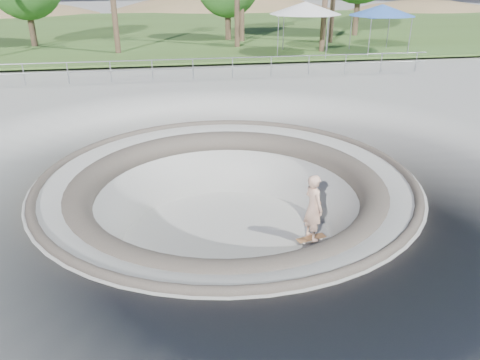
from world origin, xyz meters
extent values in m
plane|color=#969591|center=(0.00, 0.00, 0.00)|extent=(180.00, 180.00, 0.00)
torus|color=#969591|center=(0.00, 0.00, -2.00)|extent=(14.00, 14.00, 4.00)
cylinder|color=#969591|center=(0.00, 0.00, -1.95)|extent=(6.60, 6.60, 0.10)
torus|color=#534D42|center=(0.00, 0.00, -0.02)|extent=(10.24, 10.24, 0.24)
torus|color=#534D42|center=(0.00, 0.00, -0.45)|extent=(8.91, 8.91, 0.81)
cube|color=#395421|center=(0.00, 34.00, 0.22)|extent=(180.00, 36.00, 0.12)
ellipsoid|color=brown|center=(-22.00, 55.00, -6.44)|extent=(50.40, 36.00, 23.40)
ellipsoid|color=brown|center=(8.00, 60.00, -7.87)|extent=(61.60, 44.00, 28.60)
ellipsoid|color=brown|center=(35.00, 52.00, -5.36)|extent=(42.00, 30.00, 19.50)
cylinder|color=gray|center=(0.00, 12.00, 1.17)|extent=(25.00, 0.05, 0.05)
cylinder|color=gray|center=(0.00, 12.00, 0.72)|extent=(25.00, 0.05, 0.05)
cube|color=brown|center=(2.33, -0.59, -1.82)|extent=(0.91, 0.46, 0.02)
cylinder|color=#A2A2A7|center=(2.33, -0.59, -1.86)|extent=(0.08, 0.19, 0.04)
cylinder|color=#A2A2A7|center=(2.33, -0.59, -1.86)|extent=(0.08, 0.19, 0.04)
cylinder|color=white|center=(2.33, -0.59, -1.87)|extent=(0.07, 0.05, 0.07)
cylinder|color=white|center=(2.33, -0.59, -1.87)|extent=(0.07, 0.05, 0.07)
cylinder|color=white|center=(2.33, -0.59, -1.87)|extent=(0.07, 0.05, 0.07)
cylinder|color=white|center=(2.33, -0.59, -1.87)|extent=(0.07, 0.05, 0.07)
imported|color=#D7A68B|center=(2.33, -0.59, -0.83)|extent=(0.65, 0.82, 1.96)
cylinder|color=gray|center=(6.02, 16.53, 1.44)|extent=(0.06, 0.06, 2.31)
cylinder|color=gray|center=(8.97, 16.53, 1.44)|extent=(0.06, 0.06, 2.31)
cylinder|color=gray|center=(6.02, 19.47, 1.44)|extent=(0.06, 0.06, 2.31)
cylinder|color=gray|center=(8.97, 19.47, 1.44)|extent=(0.06, 0.06, 2.31)
cube|color=silver|center=(7.50, 18.00, 2.70)|extent=(4.07, 4.07, 0.08)
cone|color=silver|center=(7.50, 18.00, 3.07)|extent=(5.84, 5.84, 0.74)
cylinder|color=gray|center=(11.19, 16.63, 1.36)|extent=(0.06, 0.06, 2.16)
cylinder|color=gray|center=(13.94, 16.63, 1.36)|extent=(0.06, 0.06, 2.16)
cylinder|color=gray|center=(11.19, 19.37, 1.36)|extent=(0.06, 0.06, 2.16)
cylinder|color=gray|center=(13.94, 19.37, 1.36)|extent=(0.06, 0.06, 2.16)
cube|color=#315BB4|center=(12.57, 18.00, 2.54)|extent=(3.09, 3.09, 0.08)
cone|color=#315BB4|center=(12.57, 18.00, 2.88)|extent=(5.83, 5.83, 0.69)
cylinder|color=brown|center=(-10.28, 24.48, 2.36)|extent=(0.44, 0.44, 4.38)
cylinder|color=brown|center=(3.73, 25.57, 2.20)|extent=(0.44, 0.44, 4.05)
camera|label=1|loc=(-1.59, -11.61, 5.17)|focal=35.00mm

